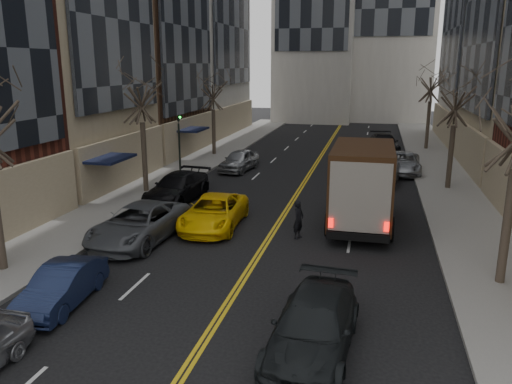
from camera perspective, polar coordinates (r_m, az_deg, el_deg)
sidewalk_left at (r=36.81m, az=-8.00°, el=2.69°), size 4.00×66.00×0.15m
sidewalk_right at (r=34.64m, az=20.95°, el=1.13°), size 4.00×66.00×0.15m
tree_lf_mid at (r=29.58m, az=-13.11°, el=12.37°), size 3.20×3.20×8.91m
tree_lf_far at (r=41.65m, az=-4.97°, el=12.38°), size 3.20×3.20×8.12m
tree_rt_mid at (r=31.86m, az=22.02°, el=11.05°), size 3.20×3.20×8.32m
tree_rt_far at (r=46.74m, az=19.50°, el=12.73°), size 3.20×3.20×9.11m
traffic_signal at (r=31.16m, az=-8.76°, el=5.67°), size 0.29×0.26×4.70m
ups_truck at (r=23.88m, az=12.03°, el=0.78°), size 2.96×7.15×3.91m
observer_sedan at (r=13.73m, az=6.58°, el=-15.05°), size 2.39×5.21×1.48m
taxi at (r=23.48m, az=-4.83°, el=-2.31°), size 2.67×5.37×1.46m
pedestrian at (r=21.99m, az=4.88°, el=-3.15°), size 0.59×0.72×1.71m
parked_lf_b at (r=17.24m, az=-21.30°, el=-9.96°), size 1.68×4.02×1.29m
parked_lf_c at (r=22.15m, az=-13.23°, el=-3.54°), size 3.01×5.85×1.58m
parked_lf_d at (r=28.23m, az=-8.99°, el=0.51°), size 2.60×5.49×1.55m
parked_lf_e at (r=35.95m, az=-1.92°, el=3.64°), size 2.35×4.61×1.50m
parked_rt_a at (r=32.96m, az=14.59°, el=2.04°), size 1.95×4.20×1.33m
parked_rt_b at (r=36.60m, az=16.40°, el=3.21°), size 2.56×5.31×1.46m
parked_rt_c at (r=44.94m, az=14.41°, el=5.42°), size 2.91×5.69×1.58m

